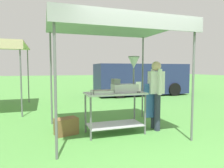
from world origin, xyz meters
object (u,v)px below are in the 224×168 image
supply_crate (66,126)px  van_navy (140,79)px  donut_cart (115,104)px  donut_fryer (127,79)px  stall_canopy (113,29)px  vendor (156,92)px  donut_tray (102,93)px  menu_sign (138,88)px

supply_crate → van_navy: (4.59, 5.63, 0.69)m
donut_cart → supply_crate: 1.17m
donut_cart → donut_fryer: bearing=-3.7°
stall_canopy → vendor: (1.01, -0.12, -1.41)m
vendor → van_navy: van_navy is taller
donut_cart → vendor: vendor is taller
stall_canopy → vendor: stall_canopy is taller
donut_tray → supply_crate: bearing=151.8°
donut_fryer → vendor: size_ratio=0.50×
donut_fryer → van_navy: donut_fryer is taller
donut_fryer → van_navy: size_ratio=0.16×
van_navy → donut_fryer: bearing=-119.0°
stall_canopy → donut_fryer: 1.15m
stall_canopy → donut_fryer: bearing=-22.6°
donut_fryer → supply_crate: 1.69m
donut_tray → van_navy: van_navy is taller
stall_canopy → van_navy: 6.94m
van_navy → menu_sign: bearing=-116.8°
supply_crate → vendor: bearing=-7.9°
vendor → supply_crate: (-2.05, 0.28, -0.72)m
van_navy → stall_canopy: bearing=-121.5°
stall_canopy → menu_sign: size_ratio=11.97×
stall_canopy → van_navy: (3.55, 5.79, -1.44)m
vendor → van_navy: 6.44m
supply_crate → van_navy: van_navy is taller
van_navy → donut_tray: bearing=-122.9°
stall_canopy → donut_tray: 1.43m
donut_tray → donut_fryer: size_ratio=0.55×
supply_crate → menu_sign: bearing=-15.1°
supply_crate → stall_canopy: bearing=-8.9°
menu_sign → van_navy: size_ratio=0.05×
stall_canopy → vendor: 1.74m
van_navy → supply_crate: bearing=-129.2°
menu_sign → vendor: vendor is taller
stall_canopy → donut_tray: stall_canopy is taller
supply_crate → van_navy: bearing=50.8°
donut_cart → van_navy: bearing=58.9°
donut_tray → menu_sign: menu_sign is taller
supply_crate → van_navy: 7.30m
stall_canopy → supply_crate: size_ratio=5.22×
donut_fryer → supply_crate: size_ratio=1.48×
menu_sign → stall_canopy: bearing=153.3°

